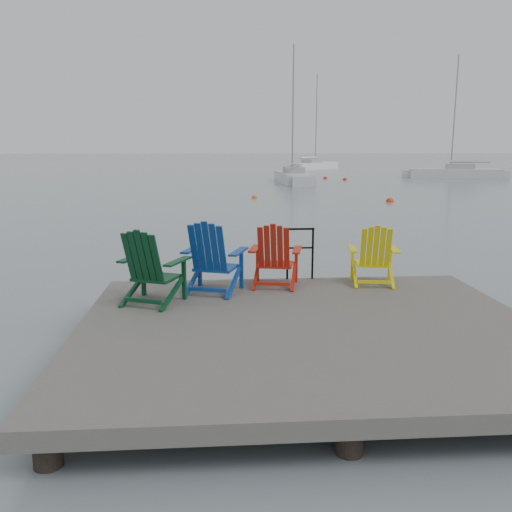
{
  "coord_description": "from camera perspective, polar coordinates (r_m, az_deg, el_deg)",
  "views": [
    {
      "loc": [
        -1.19,
        -6.65,
        2.78
      ],
      "look_at": [
        -0.49,
        2.79,
        0.85
      ],
      "focal_mm": 38.0,
      "sensor_mm": 36.0,
      "label": 1
    }
  ],
  "objects": [
    {
      "name": "sailboat_far",
      "position": [
        51.54,
        20.25,
        8.12
      ],
      "size": [
        7.96,
        4.01,
        10.73
      ],
      "rotation": [
        0.0,
        0.0,
        1.3
      ],
      "color": "silver",
      "rests_on": "ground"
    },
    {
      "name": "dock",
      "position": [
        7.18,
        5.61,
        -8.33
      ],
      "size": [
        6.0,
        5.0,
        1.4
      ],
      "color": "#33302D",
      "rests_on": "ground"
    },
    {
      "name": "handrail",
      "position": [
        9.37,
        4.67,
        0.81
      ],
      "size": [
        0.48,
        0.04,
        0.9
      ],
      "color": "black",
      "rests_on": "dock"
    },
    {
      "name": "ground",
      "position": [
        7.3,
        5.56,
        -10.9
      ],
      "size": [
        400.0,
        400.0,
        0.0
      ],
      "primitive_type": "plane",
      "color": "slate",
      "rests_on": "ground"
    },
    {
      "name": "buoy_d",
      "position": [
        47.68,
        7.3,
        8.08
      ],
      "size": [
        0.38,
        0.38,
        0.38
      ],
      "primitive_type": "sphere",
      "color": "red",
      "rests_on": "ground"
    },
    {
      "name": "chair_blue",
      "position": [
        8.48,
        -4.6,
        -0.09
      ],
      "size": [
        1.08,
        1.03,
        1.14
      ],
      "rotation": [
        0.0,
        0.0,
        -0.33
      ],
      "color": "navy",
      "rests_on": "dock"
    },
    {
      "name": "sailboat_mid",
      "position": [
        66.58,
        6.06,
        9.36
      ],
      "size": [
        7.07,
        7.46,
        11.3
      ],
      "rotation": [
        0.0,
        0.0,
        -0.74
      ],
      "color": "white",
      "rests_on": "ground"
    },
    {
      "name": "buoy_a",
      "position": [
        28.35,
        13.91,
        5.56
      ],
      "size": [
        0.41,
        0.41,
        0.41
      ],
      "primitive_type": "sphere",
      "color": "red",
      "rests_on": "ground"
    },
    {
      "name": "chair_red",
      "position": [
        8.84,
        1.99,
        0.11
      ],
      "size": [
        0.95,
        0.9,
        1.05
      ],
      "rotation": [
        0.0,
        0.0,
        -0.21
      ],
      "color": "#B51C0D",
      "rests_on": "dock"
    },
    {
      "name": "chair_green",
      "position": [
        8.0,
        -11.02,
        -1.1
      ],
      "size": [
        1.08,
        1.03,
        1.11
      ],
      "rotation": [
        0.0,
        0.0,
        -0.41
      ],
      "color": "#0A381D",
      "rests_on": "dock"
    },
    {
      "name": "sailboat_near",
      "position": [
        41.71,
        3.9,
        8.16
      ],
      "size": [
        2.07,
        7.47,
        10.4
      ],
      "rotation": [
        0.0,
        0.0,
        0.02
      ],
      "color": "silver",
      "rests_on": "ground"
    },
    {
      "name": "buoy_c",
      "position": [
        45.9,
        9.34,
        7.89
      ],
      "size": [
        0.38,
        0.38,
        0.38
      ],
      "primitive_type": "sphere",
      "color": "red",
      "rests_on": "ground"
    },
    {
      "name": "buoy_b",
      "position": [
        29.51,
        -0.15,
        6.11
      ],
      "size": [
        0.31,
        0.31,
        0.31
      ],
      "primitive_type": "sphere",
      "color": "#E54E0D",
      "rests_on": "ground"
    },
    {
      "name": "chair_yellow",
      "position": [
        9.17,
        12.31,
        0.14
      ],
      "size": [
        0.89,
        0.84,
        1.01
      ],
      "rotation": [
        0.0,
        0.0,
        -0.16
      ],
      "color": "yellow",
      "rests_on": "dock"
    }
  ]
}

